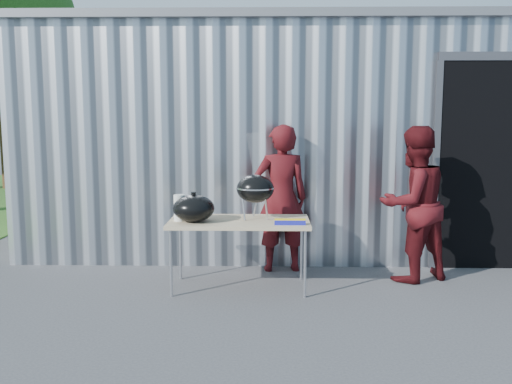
{
  "coord_description": "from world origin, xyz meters",
  "views": [
    {
      "loc": [
        0.04,
        -5.19,
        1.88
      ],
      "look_at": [
        -0.09,
        0.85,
        1.05
      ],
      "focal_mm": 40.0,
      "sensor_mm": 36.0,
      "label": 1
    }
  ],
  "objects_px": {
    "kettle_grill": "(255,180)",
    "person_bystander": "(413,204)",
    "folding_table": "(239,224)",
    "person_cook": "(281,198)"
  },
  "relations": [
    {
      "from": "kettle_grill",
      "to": "person_cook",
      "type": "bearing_deg",
      "value": 65.97
    },
    {
      "from": "person_bystander",
      "to": "kettle_grill",
      "type": "bearing_deg",
      "value": -16.66
    },
    {
      "from": "kettle_grill",
      "to": "person_bystander",
      "type": "bearing_deg",
      "value": 9.25
    },
    {
      "from": "folding_table",
      "to": "kettle_grill",
      "type": "distance_m",
      "value": 0.5
    },
    {
      "from": "folding_table",
      "to": "kettle_grill",
      "type": "relative_size",
      "value": 1.62
    },
    {
      "from": "kettle_grill",
      "to": "person_cook",
      "type": "relative_size",
      "value": 0.53
    },
    {
      "from": "folding_table",
      "to": "person_bystander",
      "type": "xyz_separation_m",
      "value": [
        1.94,
        0.36,
        0.17
      ]
    },
    {
      "from": "folding_table",
      "to": "person_bystander",
      "type": "bearing_deg",
      "value": 10.37
    },
    {
      "from": "kettle_grill",
      "to": "person_bystander",
      "type": "distance_m",
      "value": 1.82
    },
    {
      "from": "person_cook",
      "to": "person_bystander",
      "type": "bearing_deg",
      "value": 159.05
    }
  ]
}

